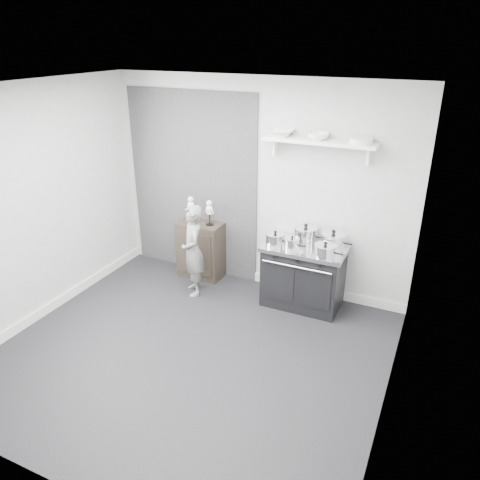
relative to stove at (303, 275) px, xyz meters
The scene contains 16 objects.
ground 1.71m from the stove, 117.52° to the right, with size 4.00×4.00×0.00m, color black.
room_shell 2.01m from the stove, 122.88° to the right, with size 4.02×3.62×2.71m.
wall_shelf 1.62m from the stove, 81.16° to the left, with size 1.30×0.26×0.24m.
stove is the anchor object (origin of this frame).
side_cabinet 1.53m from the stove, behind, with size 0.61×0.35×0.79m, color black.
child 1.42m from the stove, 166.55° to the right, with size 0.44×0.29×1.21m, color slate.
pot_front_left 0.59m from the stove, 161.19° to the right, with size 0.31×0.23×0.19m.
pot_back_left 0.51m from the stove, 108.09° to the left, with size 0.38×0.29×0.24m.
pot_back_right 0.58m from the stove, 18.80° to the left, with size 0.37×0.29×0.23m.
pot_front_right 0.58m from the stove, 30.78° to the right, with size 0.33×0.25×0.19m.
pot_front_center 0.50m from the stove, 130.45° to the right, with size 0.26×0.18×0.17m.
skeleton_full 1.76m from the stove, behind, with size 0.12×0.07×0.41m, color silver, non-canonical shape.
skeleton_torso 1.50m from the stove, behind, with size 0.11×0.07×0.40m, color silver, non-canonical shape.
bowl_large 1.75m from the stove, 156.37° to the left, with size 0.33×0.33×0.08m, color white.
bowl_small 1.69m from the stove, 84.90° to the left, with size 0.24×0.24×0.07m, color white.
plate_stack 1.75m from the stove, 21.39° to the left, with size 0.25×0.25×0.06m, color white.
Camera 1 is at (2.21, -3.48, 3.12)m, focal length 35.00 mm.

